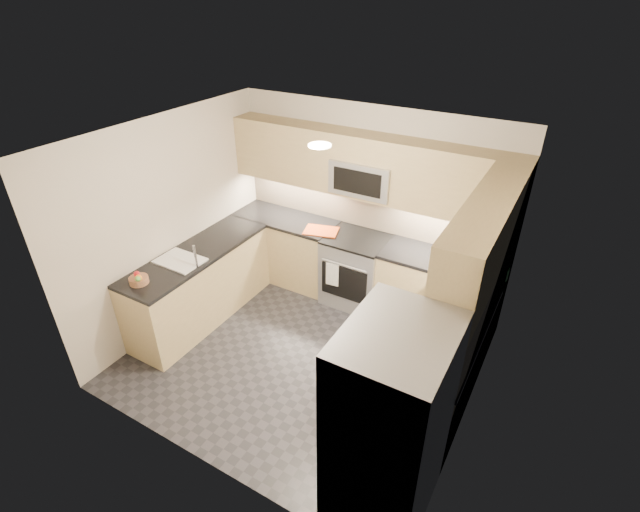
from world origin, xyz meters
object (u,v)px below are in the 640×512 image
at_px(gas_range, 356,270).
at_px(fruit_basket, 139,280).
at_px(refrigerator, 389,428).
at_px(cutting_board, 321,231).
at_px(microwave, 364,177).
at_px(utensil_bowl, 497,272).

relative_size(gas_range, fruit_basket, 4.56).
distance_m(refrigerator, cutting_board, 3.04).
bearing_deg(microwave, gas_range, -90.00).
relative_size(refrigerator, utensil_bowl, 7.51).
distance_m(gas_range, cutting_board, 0.69).
bearing_deg(gas_range, cutting_board, -170.70).
distance_m(gas_range, refrigerator, 2.86).
bearing_deg(gas_range, fruit_basket, -126.98).
relative_size(refrigerator, fruit_basket, 9.01).
bearing_deg(cutting_board, refrigerator, -50.67).
bearing_deg(cutting_board, fruit_basket, -118.54).
bearing_deg(utensil_bowl, fruit_basket, -148.28).
height_order(utensil_bowl, fruit_basket, utensil_bowl).
xyz_separation_m(refrigerator, fruit_basket, (-3.00, 0.36, 0.08)).
distance_m(microwave, fruit_basket, 2.78).
bearing_deg(fruit_basket, gas_range, 53.02).
height_order(microwave, cutting_board, microwave).
xyz_separation_m(refrigerator, utensil_bowl, (0.24, 2.37, 0.11)).
height_order(gas_range, fruit_basket, fruit_basket).
xyz_separation_m(gas_range, cutting_board, (-0.47, -0.08, 0.49)).
bearing_deg(refrigerator, gas_range, 120.88).
xyz_separation_m(utensil_bowl, fruit_basket, (-3.25, -2.01, -0.03)).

